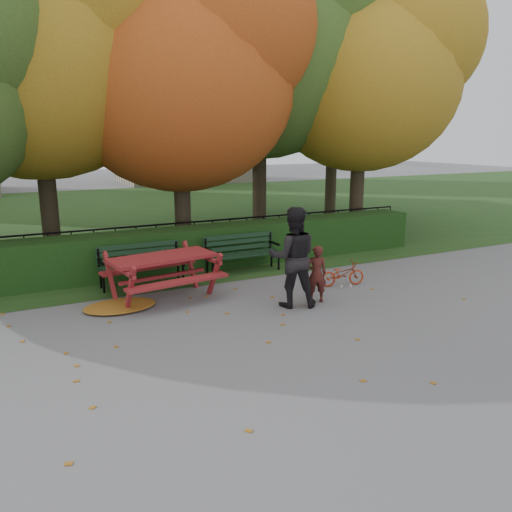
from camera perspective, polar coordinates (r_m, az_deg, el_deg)
name	(u,v)px	position (r m, az deg, el deg)	size (l,w,h in m)	color
ground	(276,332)	(8.31, 2.31, -8.66)	(90.00, 90.00, 0.00)	slate
grass_strip	(111,215)	(21.30, -16.21, 4.49)	(90.00, 90.00, 0.00)	#1E3C17
building_right	(184,94)	(36.78, -8.26, 17.81)	(9.00, 6.00, 12.00)	#B3A88D
hedge	(186,249)	(12.13, -7.97, 0.81)	(13.00, 0.90, 1.00)	black
iron_fence	(176,241)	(12.87, -9.12, 1.66)	(14.00, 0.04, 1.02)	black
tree_b	(50,38)	(13.73, -22.49, 22.04)	(6.72, 6.40, 8.79)	black
tree_c	(193,68)	(13.60, -7.16, 20.52)	(6.30, 6.00, 8.00)	black
tree_d	(275,38)	(16.16, 2.20, 23.62)	(7.14, 6.80, 9.58)	black
tree_e	(376,70)	(16.29, 13.55, 20.00)	(6.09, 5.80, 8.16)	black
tree_g	(345,77)	(20.56, 10.17, 19.53)	(6.30, 6.00, 8.55)	black
bench_left	(141,261)	(11.03, -13.03, -0.57)	(1.80, 0.57, 0.88)	black
bench_right	(242,250)	(11.80, -1.65, 0.68)	(1.80, 0.57, 0.88)	black
picnic_table	(163,265)	(9.95, -10.63, -1.06)	(2.25, 1.92, 0.99)	maroon
leaf_pile	(120,306)	(9.72, -15.28, -5.52)	(1.34, 0.93, 0.09)	brown
leaf_scatter	(268,326)	(8.56, 1.33, -7.95)	(9.00, 5.70, 0.01)	brown
child	(316,274)	(9.68, 6.92, -2.04)	(0.41, 0.27, 1.12)	#441915
adult	(293,257)	(9.31, 4.26, -0.14)	(0.92, 0.72, 1.89)	black
bicycle	(342,274)	(10.88, 9.84, -2.03)	(0.35, 0.99, 0.52)	#A62A0F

